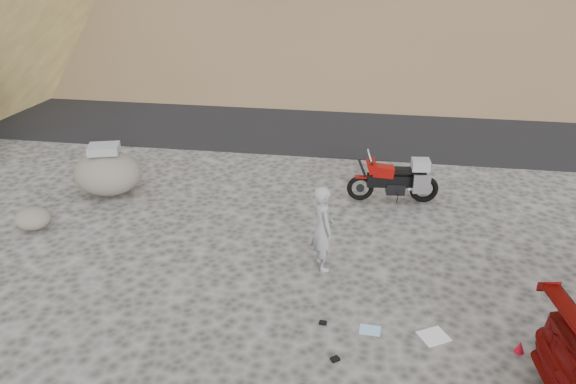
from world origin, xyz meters
name	(u,v)px	position (x,y,z in m)	size (l,w,h in m)	color
ground	(339,271)	(0.00, 0.00, 0.00)	(140.00, 140.00, 0.00)	#3C3A37
road	(357,119)	(0.00, 9.00, 0.00)	(120.00, 7.00, 0.05)	black
motorcycle	(398,180)	(1.13, 3.13, 0.54)	(2.14, 0.74, 1.27)	black
man	(321,266)	(-0.34, 0.09, 0.00)	(0.62, 0.41, 1.70)	gray
boulder	(107,172)	(-5.74, 2.53, 0.54)	(1.70, 1.47, 1.22)	#59554C
small_rock	(33,218)	(-6.62, 0.66, 0.23)	(0.89, 0.83, 0.46)	#59554C
gear_white_cloth	(434,336)	(1.63, -1.64, 0.01)	(0.43, 0.38, 0.01)	white
gear_bottle	(546,342)	(3.33, -1.64, 0.11)	(0.08, 0.08, 0.23)	navy
gear_funnel	(520,347)	(2.90, -1.80, 0.10)	(0.16, 0.16, 0.20)	red
gear_glove_a	(323,323)	(-0.15, -1.58, 0.02)	(0.12, 0.09, 0.04)	black
gear_glove_b	(335,359)	(0.11, -2.41, 0.02)	(0.13, 0.10, 0.04)	black
gear_blue_cloth	(370,330)	(0.62, -1.64, 0.01)	(0.34, 0.25, 0.01)	#95C5E6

